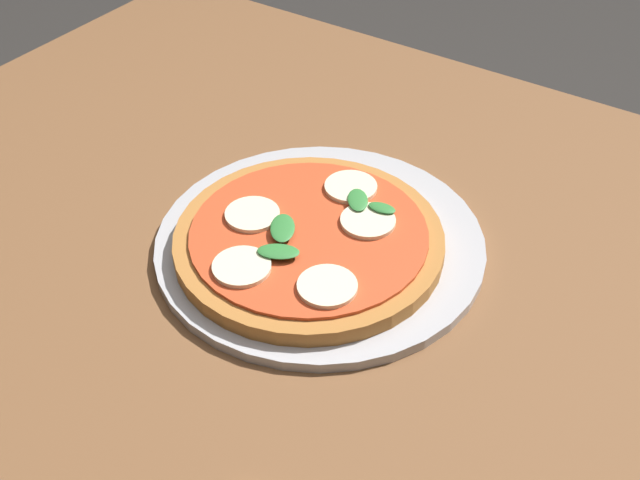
% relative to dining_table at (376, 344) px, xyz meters
% --- Properties ---
extents(dining_table, '(1.42, 0.98, 0.71)m').
position_rel_dining_table_xyz_m(dining_table, '(0.00, 0.00, 0.00)').
color(dining_table, brown).
rests_on(dining_table, ground_plane).
extents(serving_tray, '(0.36, 0.36, 0.01)m').
position_rel_dining_table_xyz_m(serving_tray, '(0.09, -0.02, 0.09)').
color(serving_tray, '#B2B2B7').
rests_on(serving_tray, dining_table).
extents(pizza, '(0.29, 0.29, 0.03)m').
position_rel_dining_table_xyz_m(pizza, '(0.09, 0.00, 0.11)').
color(pizza, '#B27033').
rests_on(pizza, serving_tray).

